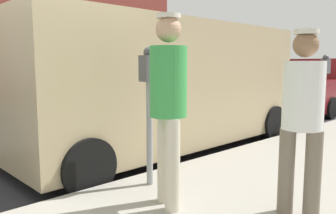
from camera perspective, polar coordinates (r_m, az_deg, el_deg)
ground_plane at (r=4.70m, az=-21.49°, el=-11.72°), size 80.00×80.00×0.00m
parking_meter_near at (r=3.68m, az=-3.18°, el=2.46°), size 0.14×0.18×1.52m
parking_meter_far at (r=7.42m, az=24.83°, el=4.21°), size 0.14×0.18×1.52m
pedestrian_in_green at (r=3.10m, az=0.05°, el=1.52°), size 0.34×0.34×1.78m
pedestrian_in_white at (r=3.12m, az=21.66°, el=-0.86°), size 0.35×0.34×1.62m
parked_van at (r=5.80m, az=-1.14°, el=3.95°), size 2.22×5.24×2.15m
parked_sedan_ahead at (r=12.08m, az=24.64°, el=3.07°), size 2.03×4.44×1.65m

